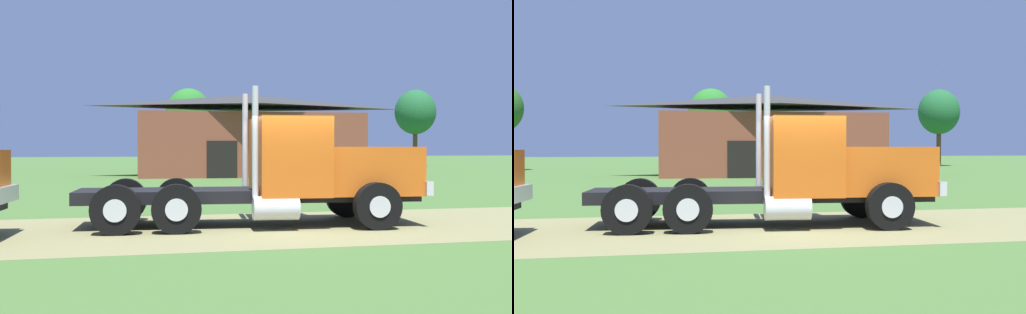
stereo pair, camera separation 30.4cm
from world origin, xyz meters
TOP-DOWN VIEW (x-y plane):
  - ground_plane at (0.00, 0.00)m, footprint 200.00×200.00m
  - dirt_track at (0.00, 0.00)m, footprint 120.00×5.54m
  - truck_foreground_white at (0.18, 0.44)m, footprint 8.10×3.20m
  - shed_building at (3.85, 23.47)m, footprint 14.79×6.28m
  - tree_right at (1.28, 36.36)m, footprint 3.88×3.88m
  - tree_far_right at (23.62, 38.94)m, footprint 3.94×3.94m

SIDE VIEW (x-z plane):
  - ground_plane at x=0.00m, z-range 0.00..0.00m
  - dirt_track at x=0.00m, z-range 0.00..0.01m
  - truck_foreground_white at x=0.18m, z-range -0.38..2.78m
  - shed_building at x=3.85m, z-range -0.10..5.07m
  - tree_right at x=1.28m, z-range 1.24..8.05m
  - tree_far_right at x=23.62m, z-range 1.51..8.93m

